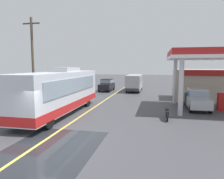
% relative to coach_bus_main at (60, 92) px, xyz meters
% --- Properties ---
extents(ground, '(120.00, 120.00, 0.00)m').
position_rel_coach_bus_main_xyz_m(ground, '(1.90, 13.80, -1.72)').
color(ground, '#424247').
extents(lane_divider_stripe, '(0.16, 50.00, 0.01)m').
position_rel_coach_bus_main_xyz_m(lane_divider_stripe, '(1.90, 8.80, -1.72)').
color(lane_divider_stripe, '#D8CC4C').
rests_on(lane_divider_stripe, ground).
extents(wet_puddle_patch, '(4.17, 5.73, 0.01)m').
position_rel_coach_bus_main_xyz_m(wet_puddle_patch, '(2.74, -6.66, -1.72)').
color(wet_puddle_patch, '#26282D').
rests_on(wet_puddle_patch, ground).
extents(coach_bus_main, '(2.60, 11.04, 3.69)m').
position_rel_coach_bus_main_xyz_m(coach_bus_main, '(0.00, 0.00, 0.00)').
color(coach_bus_main, silver).
rests_on(coach_bus_main, ground).
extents(gas_station_roadside, '(9.10, 11.95, 5.10)m').
position_rel_coach_bus_main_xyz_m(gas_station_roadside, '(12.98, 8.21, 0.91)').
color(gas_station_roadside, '#B21E1E').
rests_on(gas_station_roadside, ground).
extents(car_at_pump, '(1.70, 4.20, 1.82)m').
position_rel_coach_bus_main_xyz_m(car_at_pump, '(10.97, 4.13, -0.71)').
color(car_at_pump, '#B2B2B7').
rests_on(car_at_pump, ground).
extents(minibus_opposing_lane, '(2.04, 6.13, 2.44)m').
position_rel_coach_bus_main_xyz_m(minibus_opposing_lane, '(4.22, 15.98, -0.25)').
color(minibus_opposing_lane, '#A5A5AD').
rests_on(minibus_opposing_lane, ground).
extents(cyclist_on_shoulder, '(0.34, 1.82, 1.72)m').
position_rel_coach_bus_main_xyz_m(cyclist_on_shoulder, '(-1.98, -3.38, -0.94)').
color(cyclist_on_shoulder, black).
rests_on(cyclist_on_shoulder, ground).
extents(motorcycle_parked_forecourt, '(0.55, 1.80, 0.92)m').
position_rel_coach_bus_main_xyz_m(motorcycle_parked_forecourt, '(8.23, -0.06, -1.28)').
color(motorcycle_parked_forecourt, black).
rests_on(motorcycle_parked_forecourt, ground).
extents(pedestrian_near_pump, '(0.55, 0.22, 1.66)m').
position_rel_coach_bus_main_xyz_m(pedestrian_near_pump, '(9.67, 4.22, -0.79)').
color(pedestrian_near_pump, '#33333F').
rests_on(pedestrian_near_pump, ground).
extents(pedestrian_by_shop, '(0.55, 0.22, 1.66)m').
position_rel_coach_bus_main_xyz_m(pedestrian_by_shop, '(10.21, 4.51, -0.79)').
color(pedestrian_by_shop, '#33333F').
rests_on(pedestrian_by_shop, ground).
extents(car_trailing_behind_bus, '(1.70, 4.20, 1.82)m').
position_rel_coach_bus_main_xyz_m(car_trailing_behind_bus, '(0.11, 15.48, -0.71)').
color(car_trailing_behind_bus, black).
rests_on(car_trailing_behind_bus, ground).
extents(utility_pole_roadside, '(1.80, 0.24, 8.54)m').
position_rel_coach_bus_main_xyz_m(utility_pole_roadside, '(-4.72, 3.79, 2.73)').
color(utility_pole_roadside, brown).
rests_on(utility_pole_roadside, ground).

